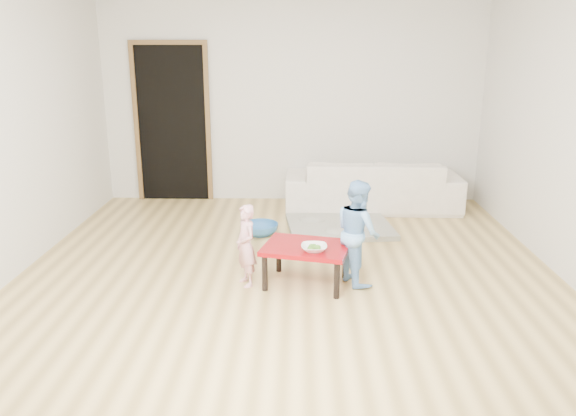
{
  "coord_description": "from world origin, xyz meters",
  "views": [
    {
      "loc": [
        0.1,
        -5.0,
        2.05
      ],
      "look_at": [
        0.0,
        -0.2,
        0.65
      ],
      "focal_mm": 35.0,
      "sensor_mm": 36.0,
      "label": 1
    }
  ],
  "objects_px": {
    "bowl": "(314,248)",
    "child_blue": "(358,232)",
    "sofa": "(372,184)",
    "child_pink": "(246,246)",
    "red_table": "(306,265)",
    "basin": "(260,229)"
  },
  "relations": [
    {
      "from": "sofa",
      "to": "child_pink",
      "type": "xyz_separation_m",
      "value": [
        -1.4,
        -2.46,
        0.04
      ]
    },
    {
      "from": "red_table",
      "to": "sofa",
      "type": "bearing_deg",
      "value": 70.24
    },
    {
      "from": "child_blue",
      "to": "basin",
      "type": "distance_m",
      "value": 1.64
    },
    {
      "from": "child_pink",
      "to": "child_blue",
      "type": "height_order",
      "value": "child_blue"
    },
    {
      "from": "bowl",
      "to": "child_blue",
      "type": "bearing_deg",
      "value": 28.45
    },
    {
      "from": "basin",
      "to": "child_blue",
      "type": "bearing_deg",
      "value": -53.17
    },
    {
      "from": "red_table",
      "to": "bowl",
      "type": "height_order",
      "value": "bowl"
    },
    {
      "from": "sofa",
      "to": "child_pink",
      "type": "bearing_deg",
      "value": 61.07
    },
    {
      "from": "red_table",
      "to": "bowl",
      "type": "distance_m",
      "value": 0.26
    },
    {
      "from": "bowl",
      "to": "basin",
      "type": "height_order",
      "value": "bowl"
    },
    {
      "from": "sofa",
      "to": "child_pink",
      "type": "height_order",
      "value": "child_pink"
    },
    {
      "from": "child_pink",
      "to": "child_blue",
      "type": "distance_m",
      "value": 0.99
    },
    {
      "from": "sofa",
      "to": "red_table",
      "type": "bearing_deg",
      "value": 71.03
    },
    {
      "from": "child_pink",
      "to": "basin",
      "type": "relative_size",
      "value": 1.81
    },
    {
      "from": "bowl",
      "to": "child_pink",
      "type": "bearing_deg",
      "value": 168.89
    },
    {
      "from": "sofa",
      "to": "child_blue",
      "type": "xyz_separation_m",
      "value": [
        -0.42,
        -2.36,
        0.14
      ]
    },
    {
      "from": "bowl",
      "to": "child_pink",
      "type": "relative_size",
      "value": 0.3
    },
    {
      "from": "red_table",
      "to": "bowl",
      "type": "xyz_separation_m",
      "value": [
        0.06,
        -0.14,
        0.21
      ]
    },
    {
      "from": "child_pink",
      "to": "child_blue",
      "type": "xyz_separation_m",
      "value": [
        0.98,
        0.09,
        0.1
      ]
    },
    {
      "from": "child_blue",
      "to": "basin",
      "type": "relative_size",
      "value": 2.31
    },
    {
      "from": "child_blue",
      "to": "basin",
      "type": "xyz_separation_m",
      "value": [
        -0.95,
        1.27,
        -0.4
      ]
    },
    {
      "from": "child_pink",
      "to": "basin",
      "type": "bearing_deg",
      "value": 151.47
    }
  ]
}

